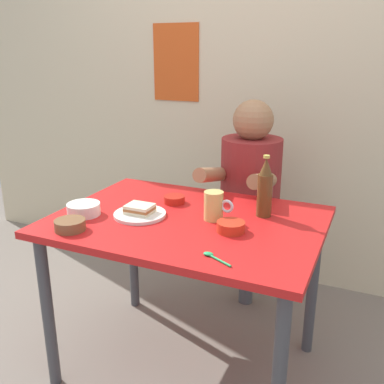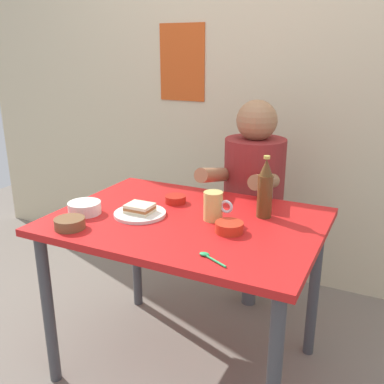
% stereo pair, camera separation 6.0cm
% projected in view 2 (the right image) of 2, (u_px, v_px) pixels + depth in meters
% --- Properties ---
extents(ground_plane, '(6.00, 6.00, 0.00)m').
position_uv_depth(ground_plane, '(187.00, 364.00, 2.04)').
color(ground_plane, slate).
extents(wall_back, '(4.40, 0.09, 2.60)m').
position_uv_depth(wall_back, '(267.00, 69.00, 2.53)').
color(wall_back, beige).
rests_on(wall_back, ground).
extents(dining_table, '(1.10, 0.80, 0.74)m').
position_uv_depth(dining_table, '(187.00, 239.00, 1.84)').
color(dining_table, red).
rests_on(dining_table, ground).
extents(stool, '(0.34, 0.34, 0.45)m').
position_uv_depth(stool, '(251.00, 248.00, 2.43)').
color(stool, '#4C4C51').
rests_on(stool, ground).
extents(person_seated, '(0.33, 0.56, 0.72)m').
position_uv_depth(person_seated, '(254.00, 177.00, 2.29)').
color(person_seated, maroon).
rests_on(person_seated, stool).
extents(plate_orange, '(0.22, 0.22, 0.01)m').
position_uv_depth(plate_orange, '(140.00, 214.00, 1.84)').
color(plate_orange, silver).
rests_on(plate_orange, dining_table).
extents(sandwich, '(0.11, 0.09, 0.04)m').
position_uv_depth(sandwich, '(140.00, 208.00, 1.83)').
color(sandwich, beige).
rests_on(sandwich, plate_orange).
extents(beer_mug, '(0.13, 0.08, 0.12)m').
position_uv_depth(beer_mug, '(214.00, 206.00, 1.77)').
color(beer_mug, '#D1BC66').
rests_on(beer_mug, dining_table).
extents(beer_bottle, '(0.06, 0.06, 0.26)m').
position_uv_depth(beer_bottle, '(265.00, 190.00, 1.79)').
color(beer_bottle, '#593819').
rests_on(beer_bottle, dining_table).
extents(sambal_bowl_red, '(0.10, 0.10, 0.03)m').
position_uv_depth(sambal_bowl_red, '(175.00, 199.00, 1.98)').
color(sambal_bowl_red, '#B21E14').
rests_on(sambal_bowl_red, dining_table).
extents(rice_bowl_white, '(0.14, 0.14, 0.05)m').
position_uv_depth(rice_bowl_white, '(85.00, 207.00, 1.85)').
color(rice_bowl_white, silver).
rests_on(rice_bowl_white, dining_table).
extents(sauce_bowl_chili, '(0.11, 0.11, 0.04)m').
position_uv_depth(sauce_bowl_chili, '(229.00, 227.00, 1.66)').
color(sauce_bowl_chili, red).
rests_on(sauce_bowl_chili, dining_table).
extents(condiment_bowl_brown, '(0.12, 0.12, 0.04)m').
position_uv_depth(condiment_bowl_brown, '(70.00, 223.00, 1.70)').
color(condiment_bowl_brown, brown).
rests_on(condiment_bowl_brown, dining_table).
extents(spoon, '(0.12, 0.07, 0.01)m').
position_uv_depth(spoon, '(208.00, 257.00, 1.46)').
color(spoon, '#26A559').
rests_on(spoon, dining_table).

